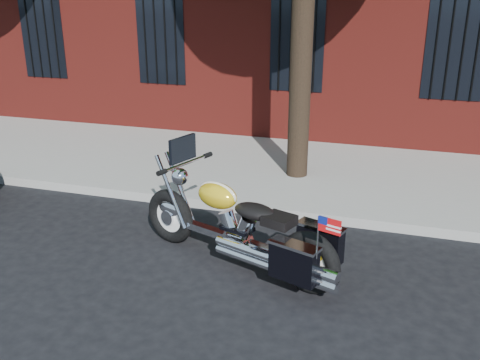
% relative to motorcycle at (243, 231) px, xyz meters
% --- Properties ---
extents(ground, '(120.00, 120.00, 0.00)m').
position_rel_motorcycle_xyz_m(ground, '(-0.48, 0.29, -0.51)').
color(ground, black).
rests_on(ground, ground).
extents(curb, '(40.00, 0.16, 0.15)m').
position_rel_motorcycle_xyz_m(curb, '(-0.48, 1.67, -0.44)').
color(curb, gray).
rests_on(curb, ground).
extents(sidewalk, '(40.00, 3.60, 0.15)m').
position_rel_motorcycle_xyz_m(sidewalk, '(-0.48, 3.55, -0.44)').
color(sidewalk, gray).
rests_on(sidewalk, ground).
extents(motorcycle, '(2.76, 1.52, 1.51)m').
position_rel_motorcycle_xyz_m(motorcycle, '(0.00, 0.00, 0.00)').
color(motorcycle, black).
rests_on(motorcycle, ground).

